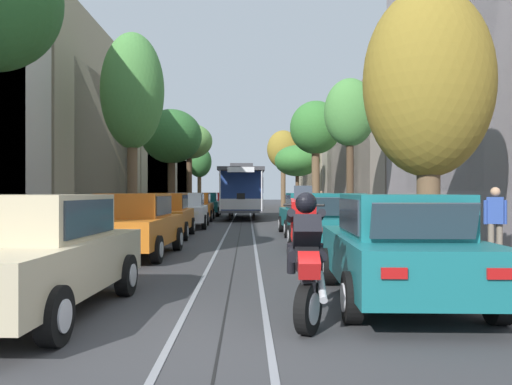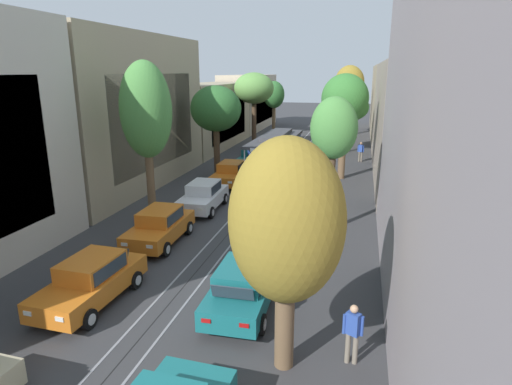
{
  "view_description": "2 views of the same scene",
  "coord_description": "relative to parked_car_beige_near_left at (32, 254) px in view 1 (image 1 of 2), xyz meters",
  "views": [
    {
      "loc": [
        0.29,
        -5.51,
        1.61
      ],
      "look_at": [
        0.74,
        20.65,
        1.6
      ],
      "focal_mm": 36.45,
      "sensor_mm": 36.0,
      "label": 1
    },
    {
      "loc": [
        5.94,
        -3.92,
        7.58
      ],
      "look_at": [
        0.0,
        20.56,
        0.53
      ],
      "focal_mm": 30.46,
      "sensor_mm": 36.0,
      "label": 2
    }
  ],
  "objects": [
    {
      "name": "parked_car_teal_mid_right",
      "position": [
        5.11,
        12.75,
        0.0
      ],
      "size": [
        2.04,
        4.38,
        1.58
      ],
      "color": "#196B70",
      "rests_on": "ground"
    },
    {
      "name": "cable_car_trolley",
      "position": [
        2.53,
        25.58,
        0.86
      ],
      "size": [
        2.64,
        9.15,
        3.28
      ],
      "color": "navy",
      "rests_on": "ground"
    },
    {
      "name": "parked_car_orange_second_left",
      "position": [
        -0.03,
        6.27,
        0.0
      ],
      "size": [
        2.13,
        4.42,
        1.58
      ],
      "color": "orange",
      "rests_on": "ground"
    },
    {
      "name": "trolley_track_rails",
      "position": [
        2.53,
        28.97,
        -0.79
      ],
      "size": [
        1.14,
        72.64,
        0.01
      ],
      "color": "gray",
      "rests_on": "ground"
    },
    {
      "name": "street_tree_kerb_left_mid",
      "position": [
        -1.76,
        24.68,
        4.15
      ],
      "size": [
        3.66,
        3.56,
        6.64
      ],
      "color": "#4C3826",
      "rests_on": "ground"
    },
    {
      "name": "street_tree_kerb_right_second",
      "position": [
        7.23,
        15.25,
        4.13
      ],
      "size": [
        2.21,
        1.81,
        6.49
      ],
      "color": "#4C3826",
      "rests_on": "ground"
    },
    {
      "name": "parked_car_teal_sixth_left",
      "position": [
        0.0,
        28.55,
        0.0
      ],
      "size": [
        2.03,
        4.37,
        1.58
      ],
      "color": "#196B70",
      "rests_on": "ground"
    },
    {
      "name": "building_facade_right",
      "position": [
        11.85,
        28.66,
        3.82
      ],
      "size": [
        5.4,
        64.34,
        10.94
      ],
      "color": "gray",
      "rests_on": "ground"
    },
    {
      "name": "ground_plane",
      "position": [
        2.53,
        24.5,
        -0.8
      ],
      "size": [
        161.6,
        161.6,
        0.0
      ],
      "primitive_type": "plane",
      "color": "#38383A"
    },
    {
      "name": "parked_car_red_far_left",
      "position": [
        -0.05,
        34.49,
        0.0
      ],
      "size": [
        2.01,
        4.36,
        1.58
      ],
      "color": "red",
      "rests_on": "ground"
    },
    {
      "name": "street_tree_kerb_right_far",
      "position": [
        6.73,
        49.14,
        5.33
      ],
      "size": [
        3.5,
        2.84,
        8.3
      ],
      "color": "brown",
      "rests_on": "ground"
    },
    {
      "name": "parked_car_white_fourth_left",
      "position": [
        0.05,
        16.86,
        0.0
      ],
      "size": [
        2.1,
        4.4,
        1.58
      ],
      "color": "silver",
      "rests_on": "ground"
    },
    {
      "name": "street_tree_kerb_right_mid",
      "position": [
        7.22,
        26.3,
        4.85
      ],
      "size": [
        3.29,
        3.29,
        7.46
      ],
      "color": "brown",
      "rests_on": "ground"
    },
    {
      "name": "street_tree_kerb_left_far",
      "position": [
        -2.22,
        48.15,
        3.94
      ],
      "size": [
        2.58,
        2.69,
        6.46
      ],
      "color": "brown",
      "rests_on": "ground"
    },
    {
      "name": "parked_car_teal_near_right",
      "position": [
        5.05,
        0.73,
        0.0
      ],
      "size": [
        2.14,
        4.42,
        1.58
      ],
      "color": "#196B70",
      "rests_on": "ground"
    },
    {
      "name": "pedestrian_on_right_pavement",
      "position": [
        8.59,
        5.09,
        0.18
      ],
      "size": [
        0.55,
        0.37,
        1.73
      ],
      "color": "slate",
      "rests_on": "ground"
    },
    {
      "name": "fire_hydrant",
      "position": [
        6.66,
        9.79,
        -0.38
      ],
      "size": [
        0.4,
        0.22,
        0.84
      ],
      "color": "gold",
      "rests_on": "ground"
    },
    {
      "name": "street_tree_kerb_left_fourth",
      "position": [
        -2.11,
        37.46,
        5.09
      ],
      "size": [
        3.95,
        3.64,
        7.48
      ],
      "color": "#4C3826",
      "rests_on": "ground"
    },
    {
      "name": "street_tree_kerb_left_second",
      "position": [
        -1.85,
        14.38,
        4.87
      ],
      "size": [
        2.57,
        2.42,
        8.13
      ],
      "color": "brown",
      "rests_on": "ground"
    },
    {
      "name": "parked_car_orange_mid_left",
      "position": [
        -0.15,
        11.72,
        0.0
      ],
      "size": [
        2.06,
        4.39,
        1.58
      ],
      "color": "orange",
      "rests_on": "ground"
    },
    {
      "name": "parked_car_teal_second_right",
      "position": [
        5.05,
        7.09,
        0.0
      ],
      "size": [
        2.06,
        4.39,
        1.58
      ],
      "color": "#196B70",
      "rests_on": "ground"
    },
    {
      "name": "street_tree_kerb_right_near",
      "position": [
        6.85,
        4.58,
        3.19
      ],
      "size": [
        2.89,
        2.46,
        6.16
      ],
      "color": "brown",
      "rests_on": "ground"
    },
    {
      "name": "building_facade_left",
      "position": [
        -7.02,
        24.24,
        3.59
      ],
      "size": [
        5.71,
        64.34,
        9.94
      ],
      "color": "beige",
      "rests_on": "ground"
    },
    {
      "name": "motorcycle_with_rider",
      "position": [
        3.54,
        -0.51,
        0.09
      ],
      "size": [
        0.53,
        1.88,
        1.7
      ],
      "color": "black",
      "rests_on": "ground"
    },
    {
      "name": "pedestrian_on_left_pavement",
      "position": [
        8.53,
        32.89,
        0.16
      ],
      "size": [
        0.55,
        0.36,
        1.7
      ],
      "color": "slate",
      "rests_on": "ground"
    },
    {
      "name": "parked_car_beige_near_left",
      "position": [
        0.0,
        0.0,
        0.0
      ],
      "size": [
        2.14,
        4.42,
        1.58
      ],
      "color": "#C1B28E",
      "rests_on": "ground"
    },
    {
      "name": "street_tree_kerb_right_fourth",
      "position": [
        7.12,
        37.4,
        3.48
      ],
      "size": [
        3.89,
        4.27,
        5.63
      ],
      "color": "brown",
      "rests_on": "ground"
    },
    {
      "name": "parked_car_orange_fifth_left",
      "position": [
        -0.07,
        22.6,
        0.0
      ],
      "size": [
        2.05,
        4.38,
        1.58
      ],
      "color": "orange",
      "rests_on": "ground"
    }
  ]
}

